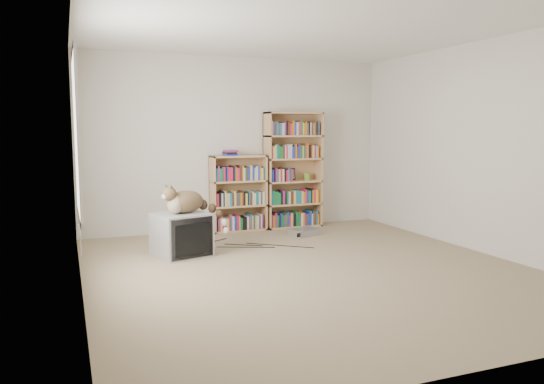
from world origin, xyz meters
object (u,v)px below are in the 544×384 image
object	(u,v)px
cat	(191,204)
bookcase_tall	(293,173)
crt_tv	(181,235)
bookcase_short	(238,196)
dvd_player	(305,232)

from	to	relation	value
cat	bookcase_tall	world-z (taller)	bookcase_tall
crt_tv	cat	xyz separation A→B (m)	(0.12, 0.01, 0.35)
bookcase_short	dvd_player	size ratio (longest dim) A/B	2.80
crt_tv	bookcase_tall	distance (m)	2.39
bookcase_short	bookcase_tall	bearing A→B (deg)	-0.03
cat	dvd_player	distance (m)	1.90
crt_tv	cat	size ratio (longest dim) A/B	0.88
crt_tv	dvd_player	world-z (taller)	crt_tv
bookcase_tall	bookcase_short	xyz separation A→B (m)	(-0.86, 0.00, -0.32)
cat	bookcase_short	world-z (taller)	bookcase_short
crt_tv	dvd_player	bearing A→B (deg)	1.30
crt_tv	cat	world-z (taller)	cat
bookcase_tall	bookcase_short	bearing A→B (deg)	179.97
bookcase_tall	bookcase_short	distance (m)	0.92
cat	dvd_player	size ratio (longest dim) A/B	2.04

